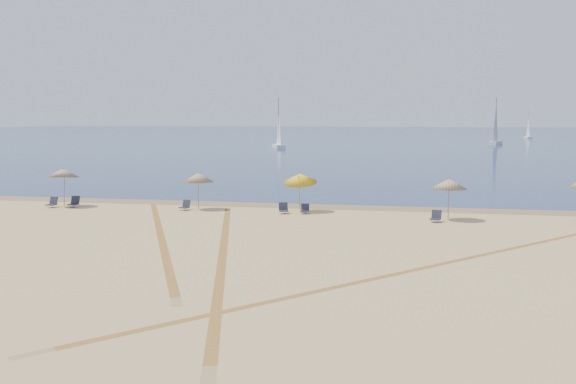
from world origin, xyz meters
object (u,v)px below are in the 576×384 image
sailboat_1 (279,133)px  umbrella_4 (449,184)px  chair_7 (436,217)px  sailboat_2 (528,130)px  chair_4 (185,206)px  chair_6 (305,209)px  umbrella_1 (63,173)px  umbrella_3 (300,178)px  chair_2 (52,203)px  sailboat_0 (496,130)px  chair_3 (74,202)px  chair_5 (284,209)px  umbrella_2 (198,177)px

sailboat_1 → umbrella_4: bearing=-93.2°
chair_7 → sailboat_2: bearing=93.5°
chair_4 → chair_6: 7.47m
umbrella_1 → sailboat_1: (-5.93, 86.73, 0.66)m
chair_6 → umbrella_3: bearing=112.6°
umbrella_4 → chair_6: 8.43m
umbrella_1 → chair_7: (23.14, -1.70, -1.87)m
umbrella_3 → chair_2: (-15.69, -1.26, -1.75)m
umbrella_4 → sailboat_2: (23.53, 160.37, 0.26)m
chair_2 → sailboat_0: size_ratio=0.07×
chair_7 → sailboat_2: sailboat_2 is taller
chair_3 → chair_5: bearing=2.5°
umbrella_1 → chair_6: (15.59, 0.01, -1.89)m
sailboat_2 → umbrella_3: bearing=-108.0°
umbrella_2 → chair_2: (-9.37, -0.96, -1.69)m
umbrella_2 → sailboat_0: size_ratio=0.23×
umbrella_4 → chair_3: 23.12m
umbrella_3 → chair_7: bearing=-17.3°
chair_5 → chair_7: bearing=-29.4°
umbrella_1 → chair_4: umbrella_1 is taller
chair_5 → chair_6: (1.26, 0.17, -0.02)m
umbrella_1 → umbrella_4: umbrella_1 is taller
umbrella_1 → sailboat_2: bearing=73.5°
umbrella_2 → sailboat_0: 114.89m
chair_6 → sailboat_0: bearing=72.4°
sailboat_1 → umbrella_2: bearing=-102.3°
umbrella_4 → chair_4: 15.79m
sailboat_0 → sailboat_1: bearing=-131.4°
chair_2 → chair_6: chair_2 is taller
umbrella_2 → chair_6: bearing=-4.2°
chair_7 → sailboat_1: 93.12m
umbrella_2 → chair_2: 9.57m
umbrella_1 → chair_6: size_ratio=3.99×
chair_3 → chair_4: bearing=3.8°
umbrella_4 → sailboat_2: size_ratio=0.31×
chair_4 → chair_5: (6.21, -0.20, 0.01)m
chair_7 → chair_5: bearing=-177.9°
sailboat_2 → umbrella_1: bearing=-113.1°
chair_7 → umbrella_1: bearing=-172.2°
umbrella_2 → chair_6: umbrella_2 is taller
chair_7 → sailboat_2: size_ratio=0.10×
umbrella_3 → chair_3: 14.52m
chair_3 → sailboat_0: (34.31, 112.43, 2.69)m
umbrella_4 → chair_2: 24.41m
umbrella_1 → chair_7: umbrella_1 is taller
chair_6 → chair_4: bearing=172.0°
chair_7 → umbrella_3: bearing=174.7°
sailboat_0 → sailboat_2: 48.74m
chair_4 → chair_6: size_ratio=1.13×
chair_5 → sailboat_0: bearing=60.1°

